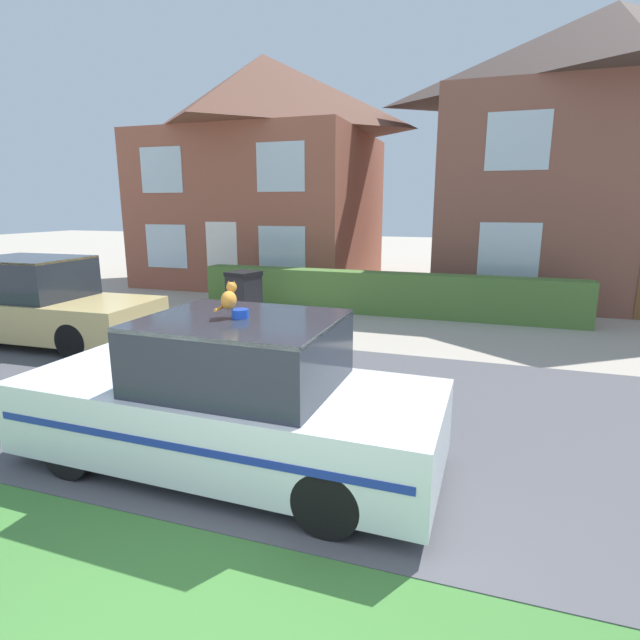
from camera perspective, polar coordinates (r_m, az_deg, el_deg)
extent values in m
cube|color=#4C4C51|center=(6.45, 3.62, -10.43)|extent=(28.00, 5.33, 0.01)
cube|color=#3D7533|center=(3.67, -13.54, -31.78)|extent=(28.00, 1.81, 0.01)
cube|color=#4C7233|center=(12.07, 7.03, 3.05)|extent=(9.15, 0.56, 1.01)
cylinder|color=black|center=(6.44, -17.45, -8.29)|extent=(0.57, 0.21, 0.57)
cylinder|color=black|center=(5.47, -26.61, -13.00)|extent=(0.57, 0.21, 0.57)
cylinder|color=black|center=(5.38, 5.90, -12.06)|extent=(0.57, 0.21, 0.57)
cylinder|color=black|center=(4.17, 0.92, -20.00)|extent=(0.57, 0.21, 0.57)
cube|color=silver|center=(5.12, -10.58, -10.71)|extent=(4.23, 1.71, 0.72)
cube|color=#232833|center=(4.80, -8.95, -3.56)|extent=(1.81, 1.50, 0.65)
cube|color=silver|center=(4.72, -9.08, 0.01)|extent=(1.81, 1.50, 0.04)
cube|color=navy|center=(5.77, -6.52, -7.23)|extent=(3.99, 0.08, 0.07)
cube|color=navy|center=(4.48, -15.98, -13.84)|extent=(3.99, 0.08, 0.07)
cylinder|color=blue|center=(4.71, -9.11, 0.74)|extent=(0.16, 0.16, 0.08)
ellipsoid|color=orange|center=(4.70, -10.39, 2.26)|extent=(0.16, 0.22, 0.17)
ellipsoid|color=beige|center=(4.77, -10.06, 2.27)|extent=(0.08, 0.07, 0.09)
sphere|color=orange|center=(4.76, -10.08, 3.70)|extent=(0.10, 0.10, 0.10)
cone|color=orange|center=(4.75, -9.79, 4.19)|extent=(0.04, 0.04, 0.04)
cone|color=orange|center=(4.77, -10.41, 4.20)|extent=(0.04, 0.04, 0.04)
cylinder|color=orange|center=(4.68, -11.51, 1.26)|extent=(0.05, 0.17, 0.03)
cylinder|color=black|center=(9.45, -26.35, -2.15)|extent=(0.62, 0.22, 0.62)
cylinder|color=black|center=(10.55, -20.90, -0.17)|extent=(0.62, 0.22, 0.62)
cylinder|color=black|center=(12.40, -31.07, 0.67)|extent=(0.62, 0.22, 0.62)
cube|color=tan|center=(10.87, -29.15, 0.48)|extent=(4.48, 1.85, 0.68)
cube|color=#232833|center=(10.91, -30.33, 4.21)|extent=(2.02, 1.59, 0.75)
cube|color=tan|center=(10.87, -30.55, 6.07)|extent=(2.02, 1.59, 0.04)
cube|color=#93513D|center=(17.73, -6.17, 12.43)|extent=(6.88, 6.33, 4.83)
pyramid|color=brown|center=(18.08, -6.48, 24.14)|extent=(7.22, 6.64, 2.51)
cube|color=white|center=(14.98, -11.12, 6.94)|extent=(1.00, 0.02, 2.10)
cube|color=silver|center=(15.96, -17.15, 8.06)|extent=(1.40, 0.02, 1.30)
cube|color=silver|center=(14.12, -4.40, 8.02)|extent=(1.40, 0.02, 1.30)
cube|color=silver|center=(15.95, -17.70, 16.02)|extent=(1.40, 0.02, 1.30)
cube|color=silver|center=(14.10, -4.56, 17.05)|extent=(1.40, 0.02, 1.30)
cube|color=brown|center=(15.99, 28.96, 11.91)|extent=(8.12, 5.76, 5.41)
pyramid|color=#473833|center=(16.47, 30.55, 25.20)|extent=(8.53, 6.04, 2.21)
cube|color=silver|center=(12.92, 20.77, 7.49)|extent=(1.40, 0.02, 1.30)
cube|color=silver|center=(12.95, 21.69, 18.49)|extent=(1.40, 0.02, 1.30)
cube|color=black|center=(11.56, -8.65, 2.55)|extent=(0.71, 0.76, 1.00)
cube|color=black|center=(11.47, -8.74, 5.25)|extent=(0.74, 0.80, 0.10)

